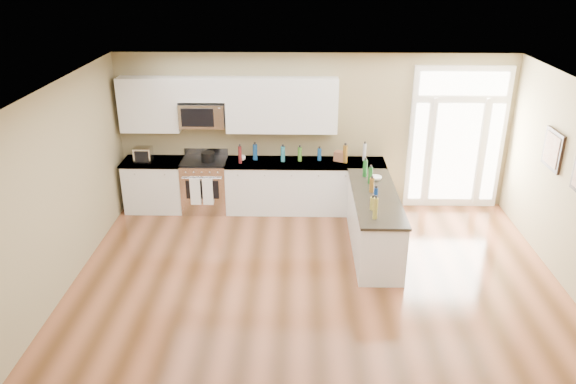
{
  "coord_description": "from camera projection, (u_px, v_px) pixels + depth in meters",
  "views": [
    {
      "loc": [
        -0.25,
        -5.69,
        4.37
      ],
      "look_at": [
        -0.42,
        2.0,
        1.07
      ],
      "focal_mm": 35.0,
      "sensor_mm": 36.0,
      "label": 1
    }
  ],
  "objects": [
    {
      "name": "microwave",
      "position": [
        203.0,
        115.0,
        9.78
      ],
      "size": [
        0.78,
        0.41,
        0.42
      ],
      "color": "silver",
      "rests_on": "room_shell"
    },
    {
      "name": "peninsula_cabinet",
      "position": [
        374.0,
        224.0,
        8.81
      ],
      "size": [
        0.69,
        2.32,
        0.94
      ],
      "color": "silver",
      "rests_on": "ground"
    },
    {
      "name": "cardboard_box",
      "position": [
        340.0,
        156.0,
        9.98
      ],
      "size": [
        0.25,
        0.23,
        0.17
      ],
      "primitive_type": "cube",
      "rotation": [
        0.0,
        0.0,
        -0.43
      ],
      "color": "brown",
      "rests_on": "back_cabinet_right"
    },
    {
      "name": "toaster_oven",
      "position": [
        143.0,
        154.0,
        9.93
      ],
      "size": [
        0.31,
        0.24,
        0.26
      ],
      "primitive_type": "cube",
      "rotation": [
        0.0,
        0.0,
        -0.01
      ],
      "color": "silver",
      "rests_on": "back_cabinet_left"
    },
    {
      "name": "stockpot",
      "position": [
        208.0,
        156.0,
        9.92
      ],
      "size": [
        0.31,
        0.31,
        0.18
      ],
      "primitive_type": "cylinder",
      "rotation": [
        0.0,
        0.0,
        0.42
      ],
      "color": "black",
      "rests_on": "kitchen_range"
    },
    {
      "name": "upper_cabinet_left",
      "position": [
        149.0,
        105.0,
        9.77
      ],
      "size": [
        1.04,
        0.33,
        0.95
      ],
      "primitive_type": "cube",
      "color": "silver",
      "rests_on": "room_shell"
    },
    {
      "name": "counter_bottles",
      "position": [
        328.0,
        167.0,
        9.36
      ],
      "size": [
        2.26,
        2.46,
        0.32
      ],
      "color": "#19591E",
      "rests_on": "back_cabinet_right"
    },
    {
      "name": "kitchen_range",
      "position": [
        205.0,
        185.0,
        10.19
      ],
      "size": [
        0.8,
        0.7,
        1.08
      ],
      "color": "silver",
      "rests_on": "ground"
    },
    {
      "name": "bowl_peninsula",
      "position": [
        376.0,
        178.0,
        9.16
      ],
      "size": [
        0.22,
        0.22,
        0.06
      ],
      "primitive_type": "imported",
      "rotation": [
        0.0,
        0.0,
        -0.17
      ],
      "color": "white",
      "rests_on": "peninsula_cabinet"
    },
    {
      "name": "cup_counter",
      "position": [
        242.0,
        158.0,
        10.02
      ],
      "size": [
        0.13,
        0.13,
        0.09
      ],
      "primitive_type": "imported",
      "rotation": [
        0.0,
        0.0,
        0.2
      ],
      "color": "white",
      "rests_on": "back_cabinet_right"
    },
    {
      "name": "upper_cabinet_short",
      "position": [
        202.0,
        89.0,
        9.64
      ],
      "size": [
        0.82,
        0.33,
        0.4
      ],
      "primitive_type": "cube",
      "color": "silver",
      "rests_on": "room_shell"
    },
    {
      "name": "upper_cabinet_right",
      "position": [
        282.0,
        105.0,
        9.72
      ],
      "size": [
        1.94,
        0.33,
        0.95
      ],
      "primitive_type": "cube",
      "color": "silver",
      "rests_on": "room_shell"
    },
    {
      "name": "bowl_left",
      "position": [
        141.0,
        158.0,
        10.08
      ],
      "size": [
        0.24,
        0.24,
        0.05
      ],
      "primitive_type": "imported",
      "rotation": [
        0.0,
        0.0,
        0.11
      ],
      "color": "white",
      "rests_on": "back_cabinet_left"
    },
    {
      "name": "wall_art_near",
      "position": [
        553.0,
        150.0,
        8.23
      ],
      "size": [
        0.05,
        0.58,
        0.58
      ],
      "color": "black",
      "rests_on": "room_shell"
    },
    {
      "name": "back_cabinet_left",
      "position": [
        156.0,
        186.0,
        10.22
      ],
      "size": [
        1.1,
        0.66,
        0.94
      ],
      "color": "silver",
      "rests_on": "ground"
    },
    {
      "name": "ground",
      "position": [
        318.0,
        335.0,
        6.94
      ],
      "size": [
        8.0,
        8.0,
        0.0
      ],
      "primitive_type": "plane",
      "color": "#512F16"
    },
    {
      "name": "entry_door",
      "position": [
        457.0,
        139.0,
        10.01
      ],
      "size": [
        1.7,
        0.1,
        2.6
      ],
      "color": "white",
      "rests_on": "ground"
    },
    {
      "name": "room_shell",
      "position": [
        322.0,
        210.0,
        6.27
      ],
      "size": [
        8.0,
        8.0,
        8.0
      ],
      "color": "#92845C",
      "rests_on": "ground"
    },
    {
      "name": "back_cabinet_right",
      "position": [
        305.0,
        188.0,
        10.17
      ],
      "size": [
        2.85,
        0.66,
        0.94
      ],
      "color": "silver",
      "rests_on": "ground"
    }
  ]
}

